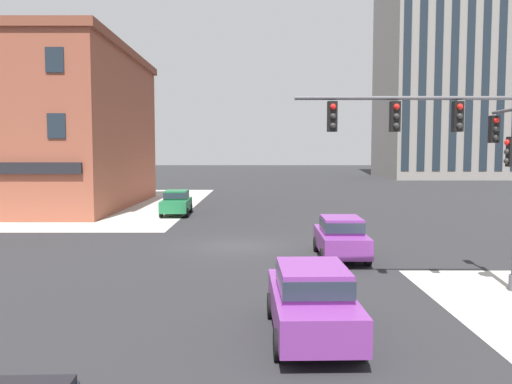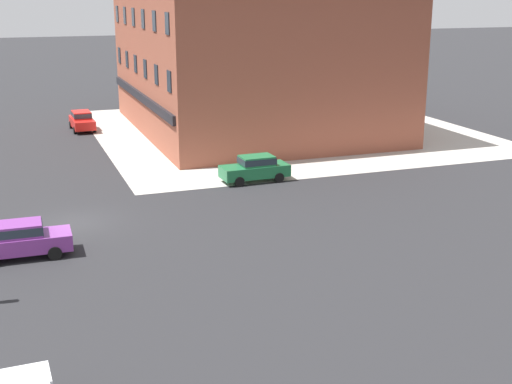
{
  "view_description": "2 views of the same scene",
  "coord_description": "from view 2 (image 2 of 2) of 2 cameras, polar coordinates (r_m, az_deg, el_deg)",
  "views": [
    {
      "loc": [
        0.87,
        -23.34,
        4.22
      ],
      "look_at": [
        0.88,
        0.34,
        2.44
      ],
      "focal_mm": 36.38,
      "sensor_mm": 36.0,
      "label": 1
    },
    {
      "loc": [
        36.3,
        -2.81,
        11.94
      ],
      "look_at": [
        4.2,
        8.81,
        1.99
      ],
      "focal_mm": 48.69,
      "sensor_mm": 36.0,
      "label": 2
    }
  ],
  "objects": [
    {
      "name": "ground_plane",
      "position": [
        38.32,
        -14.7,
        -2.45
      ],
      "size": [
        320.0,
        320.0,
        0.0
      ],
      "primitive_type": "plane",
      "color": "#262628"
    },
    {
      "name": "sidewalk_far_corner",
      "position": [
        61.91,
        2.12,
        5.12
      ],
      "size": [
        32.0,
        32.0,
        0.02
      ],
      "primitive_type": "cube",
      "color": "#B7B2A8",
      "rests_on": "ground"
    },
    {
      "name": "car_main_northbound_far",
      "position": [
        33.87,
        -18.74,
        -3.63
      ],
      "size": [
        1.96,
        4.43,
        1.68
      ],
      "color": "#7A3389",
      "rests_on": "ground"
    },
    {
      "name": "car_main_southbound_far",
      "position": [
        63.41,
        -14.11,
        5.76
      ],
      "size": [
        4.45,
        1.99,
        1.68
      ],
      "color": "red",
      "rests_on": "ground"
    },
    {
      "name": "car_cross_eastbound",
      "position": [
        44.84,
        -0.06,
        2.03
      ],
      "size": [
        2.0,
        4.46,
        1.68
      ],
      "color": "#1E6B3D",
      "rests_on": "ground"
    },
    {
      "name": "storefront_block_near_corner",
      "position": [
        61.85,
        -0.44,
        10.9
      ],
      "size": [
        26.03,
        19.9,
        12.32
      ],
      "color": "brown",
      "rests_on": "ground"
    }
  ]
}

